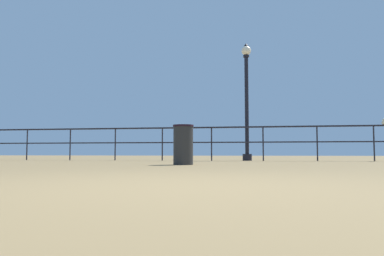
# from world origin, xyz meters

# --- Properties ---
(ground_plane) EXTENTS (60.00, 60.00, 0.00)m
(ground_plane) POSITION_xyz_m (0.00, 0.00, 0.00)
(ground_plane) COLOR olive
(pier_railing) EXTENTS (25.21, 0.05, 1.12)m
(pier_railing) POSITION_xyz_m (-0.00, 9.23, 0.82)
(pier_railing) COLOR black
(pier_railing) RESTS_ON ground_plane
(lamppost_center) EXTENTS (0.32, 0.32, 3.98)m
(lamppost_center) POSITION_xyz_m (0.32, 9.51, 2.17)
(lamppost_center) COLOR black
(lamppost_center) RESTS_ON ground_plane
(seagull_on_rail) EXTENTS (0.22, 0.41, 0.19)m
(seagull_on_rail) POSITION_xyz_m (4.50, 9.20, 1.21)
(seagull_on_rail) COLOR silver
(seagull_on_rail) RESTS_ON pier_railing
(trash_bin) EXTENTS (0.45, 0.45, 0.87)m
(trash_bin) POSITION_xyz_m (-0.98, 5.03, 0.44)
(trash_bin) COLOR #262524
(trash_bin) RESTS_ON ground_plane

